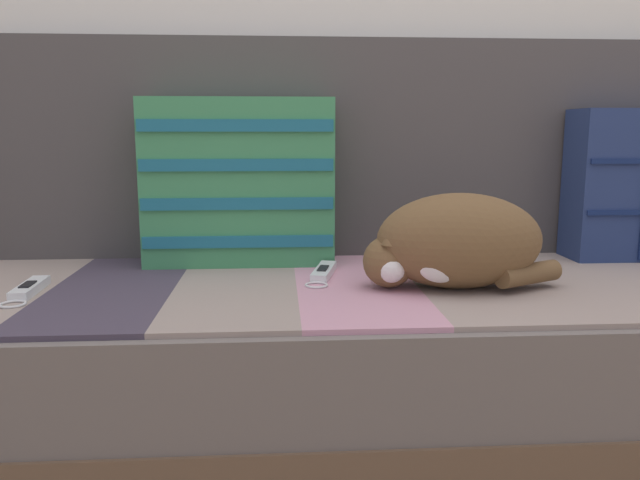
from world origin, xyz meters
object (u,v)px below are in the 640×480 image
(couch, at_px, (407,356))
(game_remote_far, at_px, (323,272))
(sleeping_cat, at_px, (453,244))
(game_remote_near, at_px, (29,289))
(throw_pillow_striped, at_px, (239,182))

(couch, height_order, game_remote_far, game_remote_far)
(sleeping_cat, relative_size, game_remote_near, 2.07)
(throw_pillow_striped, distance_m, game_remote_near, 0.52)
(game_remote_near, bearing_deg, sleeping_cat, -0.84)
(game_remote_far, bearing_deg, sleeping_cat, -25.49)
(throw_pillow_striped, distance_m, sleeping_cat, 0.54)
(throw_pillow_striped, relative_size, sleeping_cat, 1.10)
(sleeping_cat, height_order, game_remote_far, sleeping_cat)
(game_remote_far, bearing_deg, throw_pillow_striped, 140.93)
(game_remote_near, bearing_deg, couch, 6.36)
(game_remote_near, height_order, game_remote_far, same)
(throw_pillow_striped, bearing_deg, game_remote_far, -39.07)
(game_remote_near, bearing_deg, throw_pillow_striped, 33.28)
(couch, height_order, sleeping_cat, sleeping_cat)
(throw_pillow_striped, height_order, game_remote_far, throw_pillow_striped)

